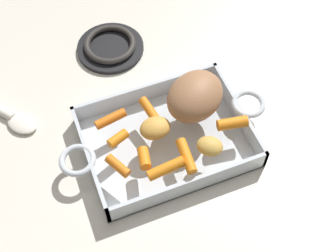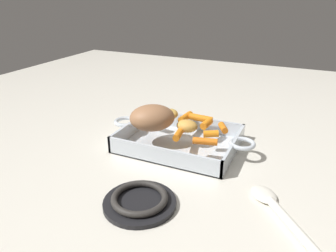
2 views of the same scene
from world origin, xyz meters
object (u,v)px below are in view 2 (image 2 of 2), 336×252
(baby_carrot_southeast, at_px, (178,135))
(serving_spoon, at_px, (279,212))
(baby_carrot_short, at_px, (205,141))
(pork_roast, at_px, (152,118))
(stove_burner_rear, at_px, (140,201))
(baby_carrot_northwest, at_px, (186,117))
(baby_carrot_long, at_px, (211,134))
(baby_carrot_center_right, at_px, (223,128))
(baby_carrot_southwest, at_px, (206,124))
(baby_carrot_center_left, at_px, (201,118))
(potato_near_roast, at_px, (171,114))
(potato_corner, at_px, (187,126))
(baby_carrot_northeast, at_px, (148,115))
(roasting_dish, at_px, (179,141))

(baby_carrot_southeast, relative_size, serving_spoon, 0.29)
(baby_carrot_southeast, distance_m, baby_carrot_short, 0.08)
(pork_roast, height_order, baby_carrot_southeast, pork_roast)
(baby_carrot_short, height_order, stove_burner_rear, baby_carrot_short)
(stove_burner_rear, relative_size, serving_spoon, 0.77)
(pork_roast, relative_size, baby_carrot_southeast, 2.14)
(stove_burner_rear, distance_m, serving_spoon, 0.29)
(baby_carrot_northwest, distance_m, baby_carrot_long, 0.14)
(stove_burner_rear, bearing_deg, baby_carrot_center_right, 75.69)
(pork_roast, relative_size, baby_carrot_southwest, 3.08)
(baby_carrot_center_left, bearing_deg, potato_near_roast, -172.51)
(baby_carrot_northwest, distance_m, baby_carrot_center_left, 0.05)
(potato_corner, bearing_deg, pork_roast, -161.77)
(baby_carrot_long, distance_m, baby_carrot_northeast, 0.22)
(pork_roast, bearing_deg, roasting_dish, 22.30)
(roasting_dish, relative_size, baby_carrot_long, 10.60)
(baby_carrot_southeast, bearing_deg, baby_carrot_southwest, 64.30)
(baby_carrot_southeast, relative_size, stove_burner_rear, 0.38)
(baby_carrot_southwest, height_order, baby_carrot_southeast, baby_carrot_southwest)
(baby_carrot_northwest, height_order, baby_carrot_southwest, baby_carrot_southwest)
(potato_near_roast, height_order, serving_spoon, potato_near_roast)
(roasting_dish, distance_m, baby_carrot_center_left, 0.10)
(roasting_dish, relative_size, serving_spoon, 2.12)
(baby_carrot_long, distance_m, potato_near_roast, 0.18)
(baby_carrot_short, bearing_deg, serving_spoon, -34.42)
(baby_carrot_northeast, distance_m, serving_spoon, 0.49)
(baby_carrot_southeast, bearing_deg, baby_carrot_center_left, 82.54)
(roasting_dish, height_order, baby_carrot_short, baby_carrot_short)
(baby_carrot_long, distance_m, baby_carrot_southeast, 0.09)
(baby_carrot_center_left, relative_size, baby_carrot_center_right, 1.40)
(baby_carrot_northwest, height_order, potato_corner, potato_corner)
(baby_carrot_center_right, relative_size, serving_spoon, 0.25)
(baby_carrot_northwest, bearing_deg, baby_carrot_short, -51.19)
(baby_carrot_center_left, relative_size, baby_carrot_short, 1.13)
(stove_burner_rear, bearing_deg, baby_carrot_northeast, 114.68)
(roasting_dish, bearing_deg, baby_carrot_long, -4.79)
(potato_near_roast, bearing_deg, baby_carrot_northwest, 1.59)
(baby_carrot_northeast, bearing_deg, baby_carrot_southwest, 3.16)
(pork_roast, relative_size, baby_carrot_northwest, 1.85)
(baby_carrot_northwest, xyz_separation_m, baby_carrot_center_right, (0.13, -0.03, -0.00))
(potato_near_roast, distance_m, stove_burner_rear, 0.38)
(baby_carrot_long, height_order, baby_carrot_southwest, baby_carrot_southwest)
(roasting_dish, xyz_separation_m, stove_burner_rear, (0.03, -0.29, -0.01))
(baby_carrot_southwest, bearing_deg, stove_burner_rear, -95.94)
(pork_roast, relative_size, serving_spoon, 0.63)
(baby_carrot_long, bearing_deg, baby_carrot_center_left, 123.43)
(roasting_dish, height_order, baby_carrot_center_left, baby_carrot_center_left)
(baby_carrot_southeast, bearing_deg, stove_burner_rear, -87.08)
(baby_carrot_short, distance_m, potato_near_roast, 0.20)
(stove_burner_rear, bearing_deg, potato_near_roast, 103.62)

